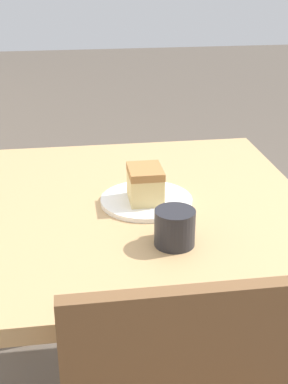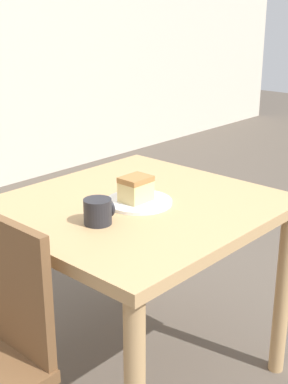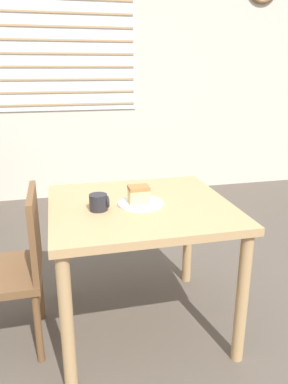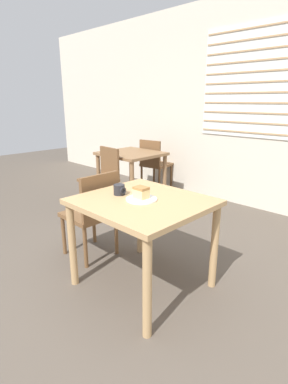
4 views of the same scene
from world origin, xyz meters
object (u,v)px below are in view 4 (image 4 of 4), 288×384
at_px(chair_far_opposite, 154,163).
at_px(plate, 142,199).
at_px(dining_table_far, 131,160).
at_px(dining_table_near, 143,213).
at_px(coffee_mug, 120,190).
at_px(chair_far_corner, 102,176).
at_px(chair_near_window, 93,212).
at_px(cake_slice, 141,192).

height_order(chair_far_opposite, plate, chair_far_opposite).
xyz_separation_m(dining_table_far, chair_far_opposite, (-0.07, 0.60, -0.14)).
bearing_deg(dining_table_near, coffee_mug, -169.15).
bearing_deg(chair_far_corner, chair_near_window, -38.49).
relative_size(chair_near_window, coffee_mug, 8.63).
distance_m(dining_table_far, plate, 2.33).
distance_m(dining_table_near, coffee_mug, 0.27).
relative_size(chair_far_opposite, cake_slice, 8.09).
bearing_deg(plate, coffee_mug, -172.45).
relative_size(chair_far_opposite, coffee_mug, 8.63).
distance_m(dining_table_near, cake_slice, 0.17).
distance_m(dining_table_near, chair_far_corner, 1.94).
distance_m(dining_table_near, chair_far_opposite, 2.80).
bearing_deg(chair_near_window, dining_table_near, 89.04).
distance_m(dining_table_far, coffee_mug, 2.19).
bearing_deg(chair_far_opposite, chair_near_window, 111.18).
height_order(chair_far_corner, chair_far_opposite, same).
height_order(dining_table_near, cake_slice, cake_slice).
xyz_separation_m(cake_slice, coffee_mug, (-0.21, -0.03, -0.01)).
bearing_deg(coffee_mug, dining_table_near, 10.85).
xyz_separation_m(chair_near_window, chair_far_corner, (-1.02, 0.91, 0.00)).
bearing_deg(chair_far_corner, plate, -25.72).
xyz_separation_m(dining_table_near, chair_far_opposite, (-1.82, 2.12, -0.17)).
xyz_separation_m(dining_table_near, chair_far_corner, (-1.69, 0.92, -0.17)).
height_order(chair_far_corner, cake_slice, chair_far_corner).
bearing_deg(chair_far_opposite, dining_table_far, 89.51).
height_order(dining_table_far, coffee_mug, coffee_mug).
bearing_deg(chair_near_window, cake_slice, 88.28).
relative_size(chair_near_window, cake_slice, 8.09).
height_order(dining_table_near, chair_far_corner, chair_far_corner).
bearing_deg(plate, chair_far_corner, 151.01).
relative_size(dining_table_near, dining_table_far, 1.10).
distance_m(plate, cake_slice, 0.05).
relative_size(chair_far_corner, cake_slice, 8.09).
xyz_separation_m(chair_near_window, chair_far_opposite, (-1.15, 2.11, 0.00)).
bearing_deg(coffee_mug, dining_table_far, 134.34).
xyz_separation_m(dining_table_far, cake_slice, (1.74, -1.53, 0.20)).
bearing_deg(chair_far_opposite, coffee_mug, 119.12).
bearing_deg(dining_table_near, chair_far_opposite, 130.65).
relative_size(dining_table_near, plate, 3.95).
bearing_deg(cake_slice, dining_table_near, 41.77).
height_order(chair_far_opposite, coffee_mug, chair_far_opposite).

